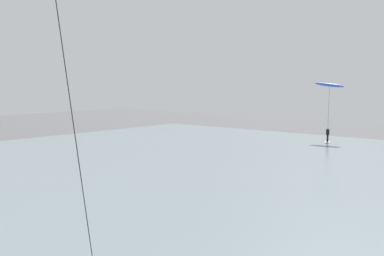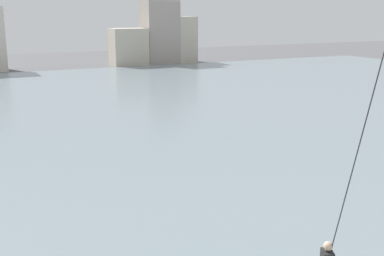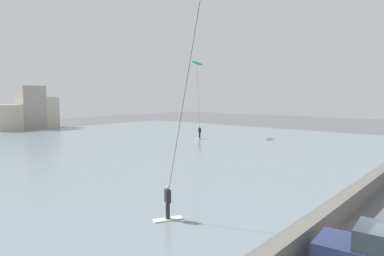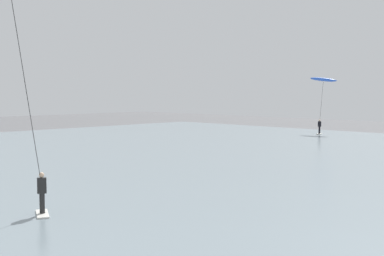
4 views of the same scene
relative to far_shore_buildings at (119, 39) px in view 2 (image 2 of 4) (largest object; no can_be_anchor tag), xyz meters
The scene contains 2 objects.
water_bay 30.40m from the far_shore_buildings, 107.61° to the right, with size 84.00×52.00×0.10m, color gray.
far_shore_buildings is the anchor object (origin of this frame).
Camera 2 is at (-8.62, 2.16, 6.40)m, focal length 46.06 mm.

